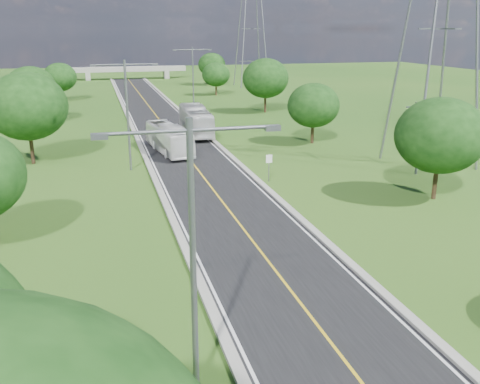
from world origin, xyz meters
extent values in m
plane|color=#244E16|center=(0.00, 60.00, 0.00)|extent=(260.00, 260.00, 0.00)
cube|color=black|center=(0.00, 66.00, 0.03)|extent=(8.00, 150.00, 0.06)
cube|color=gray|center=(-4.25, 66.00, 0.11)|extent=(0.50, 150.00, 0.22)
cube|color=gray|center=(4.25, 66.00, 0.11)|extent=(0.50, 150.00, 0.22)
cylinder|color=slate|center=(5.20, 38.00, 1.20)|extent=(0.08, 0.08, 2.40)
cube|color=white|center=(5.20, 37.97, 2.00)|extent=(0.55, 0.04, 0.70)
cube|color=gray|center=(-10.00, 140.00, 1.00)|extent=(1.20, 3.00, 2.00)
cube|color=gray|center=(10.00, 140.00, 1.00)|extent=(1.20, 3.00, 2.00)
cube|color=gray|center=(0.00, 140.00, 2.60)|extent=(30.00, 3.00, 1.20)
cylinder|color=slate|center=(-6.00, 12.00, 5.00)|extent=(0.22, 0.22, 10.00)
cylinder|color=slate|center=(-7.40, 12.00, 9.60)|extent=(2.80, 0.12, 0.12)
cylinder|color=slate|center=(-4.60, 12.00, 9.60)|extent=(2.80, 0.12, 0.12)
cube|color=slate|center=(-8.70, 12.00, 9.55)|extent=(0.50, 0.25, 0.18)
cube|color=slate|center=(-3.30, 12.00, 9.55)|extent=(0.50, 0.25, 0.18)
cylinder|color=slate|center=(-6.00, 45.00, 5.00)|extent=(0.22, 0.22, 10.00)
cylinder|color=slate|center=(-7.40, 45.00, 9.60)|extent=(2.80, 0.12, 0.12)
cylinder|color=slate|center=(-4.60, 45.00, 9.60)|extent=(2.80, 0.12, 0.12)
cube|color=slate|center=(-8.70, 45.00, 9.55)|extent=(0.50, 0.25, 0.18)
cube|color=slate|center=(-3.30, 45.00, 9.55)|extent=(0.50, 0.25, 0.18)
cylinder|color=slate|center=(6.00, 78.00, 5.00)|extent=(0.22, 0.22, 10.00)
cylinder|color=slate|center=(4.60, 78.00, 9.60)|extent=(2.80, 0.12, 0.12)
cylinder|color=slate|center=(7.40, 78.00, 9.60)|extent=(2.80, 0.12, 0.12)
cube|color=slate|center=(3.30, 78.00, 9.55)|extent=(0.50, 0.25, 0.18)
cube|color=slate|center=(8.70, 78.00, 9.55)|extent=(0.50, 0.25, 0.18)
cylinder|color=black|center=(-15.00, 50.00, 1.62)|extent=(0.36, 0.36, 3.24)
ellipsoid|color=black|center=(-15.00, 50.00, 5.58)|extent=(7.56, 7.56, 6.43)
cylinder|color=black|center=(-17.00, 74.00, 1.44)|extent=(0.36, 0.36, 2.88)
ellipsoid|color=black|center=(-17.00, 74.00, 4.96)|extent=(6.72, 6.72, 5.71)
cylinder|color=black|center=(-14.50, 98.00, 1.26)|extent=(0.36, 0.36, 2.52)
ellipsoid|color=black|center=(-14.50, 98.00, 4.34)|extent=(5.88, 5.88, 5.00)
cylinder|color=black|center=(16.00, 30.00, 1.44)|extent=(0.36, 0.36, 2.88)
ellipsoid|color=black|center=(16.00, 30.00, 4.96)|extent=(6.72, 6.72, 5.71)
cylinder|color=black|center=(15.00, 52.00, 1.26)|extent=(0.36, 0.36, 2.52)
ellipsoid|color=black|center=(15.00, 52.00, 4.34)|extent=(5.88, 5.88, 5.00)
cylinder|color=black|center=(17.00, 76.00, 1.53)|extent=(0.36, 0.36, 3.06)
ellipsoid|color=black|center=(17.00, 76.00, 5.27)|extent=(7.14, 7.14, 6.07)
cylinder|color=black|center=(14.50, 100.00, 1.17)|extent=(0.36, 0.36, 2.34)
ellipsoid|color=black|center=(14.50, 100.00, 4.03)|extent=(5.46, 5.46, 4.64)
cylinder|color=black|center=(18.00, 120.00, 1.35)|extent=(0.36, 0.36, 2.70)
ellipsoid|color=black|center=(18.00, 120.00, 4.65)|extent=(6.30, 6.30, 5.36)
imported|color=silver|center=(3.07, 60.60, 1.75)|extent=(3.48, 12.29, 3.39)
imported|color=white|center=(-1.52, 51.39, 1.52)|extent=(3.89, 10.73, 2.92)
camera|label=1|loc=(-8.74, -4.14, 12.60)|focal=40.00mm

